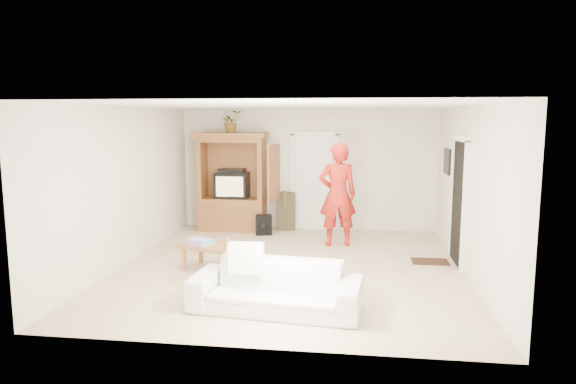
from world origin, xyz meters
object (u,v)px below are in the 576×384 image
object	(u,v)px
armoire	(233,188)
man	(338,195)
sofa	(276,287)
coffee_table	(218,248)

from	to	relation	value
armoire	man	size ratio (longest dim) A/B	1.07
armoire	man	bearing A→B (deg)	-26.09
armoire	sofa	bearing A→B (deg)	-70.28
armoire	coffee_table	size ratio (longest dim) A/B	1.68
armoire	sofa	size ratio (longest dim) A/B	0.99
armoire	coffee_table	distance (m)	3.05
man	sofa	bearing A→B (deg)	68.98
sofa	coffee_table	bearing A→B (deg)	132.38
man	sofa	xyz separation A→B (m)	(-0.64, -3.45, -0.67)
armoire	man	distance (m)	2.54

